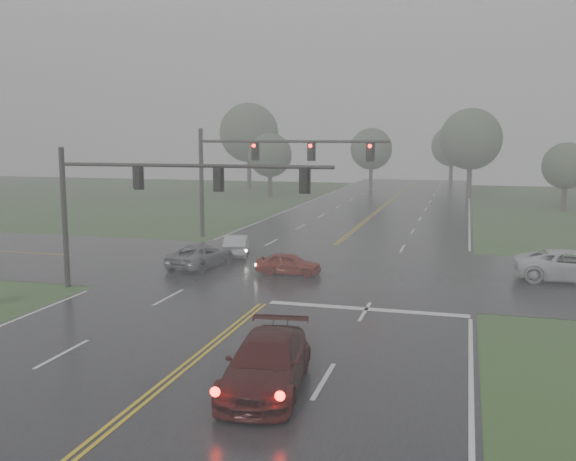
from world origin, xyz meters
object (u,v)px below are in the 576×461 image
(sedan_silver, at_px, (237,256))
(sedan_red, at_px, (289,275))
(sedan_maroon, at_px, (267,389))
(pickup_white, at_px, (572,282))
(signal_gantry_far, at_px, (257,162))
(car_grey, at_px, (201,267))
(signal_gantry_near, at_px, (142,191))

(sedan_silver, bearing_deg, sedan_red, 120.19)
(sedan_maroon, relative_size, sedan_silver, 1.34)
(pickup_white, relative_size, signal_gantry_far, 0.41)
(sedan_red, distance_m, car_grey, 5.32)
(sedan_red, bearing_deg, signal_gantry_near, 134.25)
(sedan_maroon, distance_m, pickup_white, 20.56)
(sedan_maroon, bearing_deg, car_grey, 112.68)
(car_grey, relative_size, signal_gantry_far, 0.34)
(sedan_maroon, distance_m, sedan_red, 15.64)
(sedan_silver, distance_m, signal_gantry_near, 11.16)
(car_grey, distance_m, pickup_white, 19.63)
(car_grey, xyz_separation_m, pickup_white, (19.56, 1.71, 0.00))
(sedan_maroon, bearing_deg, sedan_red, 96.63)
(car_grey, xyz_separation_m, signal_gantry_near, (-0.21, -6.15, 4.80))
(sedan_maroon, xyz_separation_m, sedan_silver, (-8.15, 19.73, 0.00))
(signal_gantry_near, bearing_deg, sedan_maroon, -46.91)
(sedan_maroon, height_order, signal_gantry_near, signal_gantry_near)
(car_grey, bearing_deg, signal_gantry_far, -81.31)
(sedan_maroon, relative_size, car_grey, 1.13)
(sedan_silver, relative_size, car_grey, 0.84)
(sedan_silver, distance_m, signal_gantry_far, 8.65)
(sedan_red, height_order, signal_gantry_near, signal_gantry_near)
(sedan_maroon, relative_size, pickup_white, 0.93)
(signal_gantry_far, bearing_deg, pickup_white, -23.98)
(car_grey, height_order, signal_gantry_near, signal_gantry_near)
(pickup_white, bearing_deg, sedan_maroon, 147.62)
(signal_gantry_near, relative_size, signal_gantry_far, 0.97)
(sedan_red, height_order, car_grey, car_grey)
(car_grey, bearing_deg, signal_gantry_near, 95.86)
(sedan_red, distance_m, signal_gantry_near, 9.17)
(sedan_red, relative_size, signal_gantry_far, 0.25)
(pickup_white, height_order, signal_gantry_near, signal_gantry_near)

